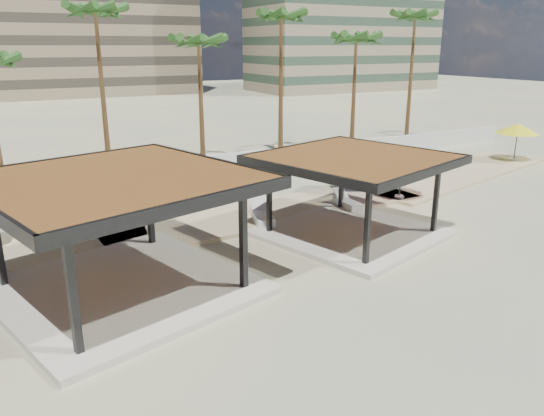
{
  "coord_description": "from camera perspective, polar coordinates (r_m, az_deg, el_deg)",
  "views": [
    {
      "loc": [
        -9.35,
        -14.2,
        7.73
      ],
      "look_at": [
        0.37,
        3.85,
        1.4
      ],
      "focal_mm": 35.0,
      "sensor_mm": 36.0,
      "label": 1
    }
  ],
  "objects": [
    {
      "name": "umbrella_e",
      "position": [
        39.47,
        24.94,
        7.75
      ],
      "size": [
        3.46,
        3.46,
        2.53
      ],
      "rotation": [
        0.0,
        0.0,
        -0.25
      ],
      "color": "beige",
      "rests_on": "promenade"
    },
    {
      "name": "palm_e",
      "position": [
        34.86,
        -7.89,
        16.83
      ],
      "size": [
        3.0,
        3.0,
        8.75
      ],
      "color": "brown",
      "rests_on": "ground"
    },
    {
      "name": "umbrella_d",
      "position": [
        28.75,
        9.16,
        6.41
      ],
      "size": [
        3.35,
        3.35,
        2.67
      ],
      "rotation": [
        0.0,
        0.0,
        -0.12
      ],
      "color": "beige",
      "rests_on": "promenade"
    },
    {
      "name": "palm_f",
      "position": [
        37.61,
        0.99,
        19.35
      ],
      "size": [
        3.0,
        3.0,
        10.41
      ],
      "color": "brown",
      "rests_on": "ground"
    },
    {
      "name": "pavilion_west",
      "position": [
        17.37,
        -16.22,
        -1.64
      ],
      "size": [
        9.5,
        9.5,
        3.91
      ],
      "rotation": [
        0.0,
        0.0,
        0.27
      ],
      "color": "beige",
      "rests_on": "ground"
    },
    {
      "name": "lounger_b",
      "position": [
        23.7,
        -1.06,
        -0.87
      ],
      "size": [
        1.4,
        2.47,
        0.89
      ],
      "rotation": [
        0.0,
        0.0,
        1.28
      ],
      "color": "white",
      "rests_on": "promenade"
    },
    {
      "name": "palm_d",
      "position": [
        33.73,
        -18.44,
        18.81
      ],
      "size": [
        3.0,
        3.0,
        10.42
      ],
      "color": "brown",
      "rests_on": "ground"
    },
    {
      "name": "building_mid",
      "position": [
        93.39,
        -21.36,
        20.08
      ],
      "size": [
        38.0,
        16.0,
        30.4
      ],
      "color": "#847259",
      "rests_on": "ground"
    },
    {
      "name": "palm_g",
      "position": [
        40.53,
        9.04,
        17.13
      ],
      "size": [
        3.0,
        3.0,
        9.0
      ],
      "color": "brown",
      "rests_on": "ground"
    },
    {
      "name": "promenade",
      "position": [
        25.8,
        -0.82,
        -0.14
      ],
      "size": [
        44.45,
        7.97,
        0.24
      ],
      "color": "#C6B284",
      "rests_on": "ground"
    },
    {
      "name": "pavilion_central",
      "position": [
        22.15,
        8.72,
        2.12
      ],
      "size": [
        8.47,
        8.47,
        3.45
      ],
      "rotation": [
        0.0,
        0.0,
        0.3
      ],
      "color": "beige",
      "rests_on": "ground"
    },
    {
      "name": "boundary_wall",
      "position": [
        32.4,
        -10.85,
        4.14
      ],
      "size": [
        56.0,
        0.3,
        1.2
      ],
      "primitive_type": "cube",
      "color": "silver",
      "rests_on": "ground"
    },
    {
      "name": "lounger_c",
      "position": [
        26.07,
        8.09,
        0.56
      ],
      "size": [
        0.8,
        2.01,
        0.74
      ],
      "rotation": [
        0.0,
        0.0,
        1.49
      ],
      "color": "white",
      "rests_on": "promenade"
    },
    {
      "name": "lounger_d",
      "position": [
        31.97,
        13.81,
        3.34
      ],
      "size": [
        1.42,
        2.12,
        0.77
      ],
      "rotation": [
        0.0,
        0.0,
        1.15
      ],
      "color": "white",
      "rests_on": "promenade"
    },
    {
      "name": "umbrella_c",
      "position": [
        27.58,
        13.81,
        5.38
      ],
      "size": [
        3.4,
        3.4,
        2.51
      ],
      "rotation": [
        0.0,
        0.0,
        -0.23
      ],
      "color": "beige",
      "rests_on": "promenade"
    },
    {
      "name": "palm_h",
      "position": [
        44.87,
        15.13,
        18.8
      ],
      "size": [
        3.0,
        3.0,
        10.71
      ],
      "color": "brown",
      "rests_on": "ground"
    },
    {
      "name": "lounger_a",
      "position": [
        24.41,
        -19.94,
        -1.48
      ],
      "size": [
        1.48,
        2.03,
        0.74
      ],
      "rotation": [
        0.0,
        0.0,
        2.06
      ],
      "color": "white",
      "rests_on": "promenade"
    },
    {
      "name": "ground",
      "position": [
        18.67,
        4.66,
        -7.35
      ],
      "size": [
        200.0,
        200.0,
        0.0
      ],
      "primitive_type": "plane",
      "color": "tan",
      "rests_on": "ground"
    }
  ]
}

